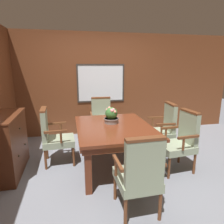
{
  "coord_description": "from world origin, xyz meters",
  "views": [
    {
      "loc": [
        -0.69,
        -2.96,
        1.71
      ],
      "look_at": [
        0.01,
        0.25,
        0.92
      ],
      "focal_mm": 32.0,
      "sensor_mm": 36.0,
      "label": 1
    }
  ],
  "objects": [
    {
      "name": "wall_back",
      "position": [
        0.0,
        1.93,
        1.23
      ],
      "size": [
        7.2,
        0.08,
        2.45
      ],
      "color": "brown",
      "rests_on": "ground_plane"
    },
    {
      "name": "chair_right_near",
      "position": [
        1.04,
        -0.23,
        0.52
      ],
      "size": [
        0.56,
        0.54,
        1.0
      ],
      "rotation": [
        0.0,
        0.0,
        -1.49
      ],
      "color": "brown",
      "rests_on": "ground_plane"
    },
    {
      "name": "dining_table",
      "position": [
        0.01,
        0.1,
        0.63
      ],
      "size": [
        1.21,
        1.52,
        0.72
      ],
      "color": "maroon",
      "rests_on": "ground_plane"
    },
    {
      "name": "chair_right_far",
      "position": [
        1.05,
        0.42,
        0.52
      ],
      "size": [
        0.56,
        0.54,
        1.0
      ],
      "rotation": [
        0.0,
        0.0,
        -1.65
      ],
      "color": "brown",
      "rests_on": "ground_plane"
    },
    {
      "name": "chair_head_far",
      "position": [
        -0.0,
        1.27,
        0.52
      ],
      "size": [
        0.53,
        0.55,
        1.0
      ],
      "rotation": [
        0.0,
        0.0,
        -0.05
      ],
      "color": "brown",
      "rests_on": "ground_plane"
    },
    {
      "name": "sideboard_cabinet",
      "position": [
        -1.68,
        0.25,
        0.48
      ],
      "size": [
        0.44,
        1.04,
        0.96
      ],
      "color": "#512816",
      "rests_on": "ground_plane"
    },
    {
      "name": "chair_head_near",
      "position": [
        0.03,
        -1.07,
        0.52
      ],
      "size": [
        0.52,
        0.53,
        1.0
      ],
      "rotation": [
        0.0,
        0.0,
        3.16
      ],
      "color": "brown",
      "rests_on": "ground_plane"
    },
    {
      "name": "ground_plane",
      "position": [
        0.0,
        0.0,
        0.0
      ],
      "size": [
        14.0,
        14.0,
        0.0
      ],
      "primitive_type": "plane",
      "color": "gray"
    },
    {
      "name": "chair_left_far",
      "position": [
        -0.98,
        0.43,
        0.52
      ],
      "size": [
        0.54,
        0.53,
        1.0
      ],
      "rotation": [
        0.0,
        0.0,
        1.61
      ],
      "color": "brown",
      "rests_on": "ground_plane"
    },
    {
      "name": "potted_plant",
      "position": [
        0.0,
        0.27,
        0.85
      ],
      "size": [
        0.25,
        0.25,
        0.28
      ],
      "color": "gray",
      "rests_on": "dining_table"
    }
  ]
}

